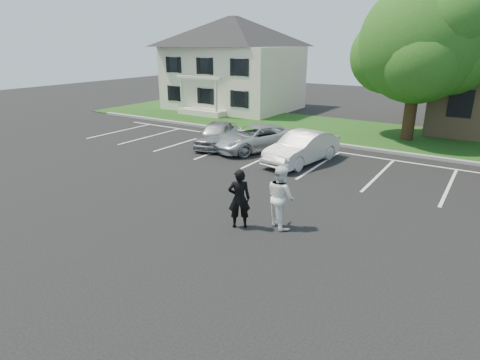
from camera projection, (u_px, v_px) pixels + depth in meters
The scene contains 11 objects.
ground_plane at pixel (223, 225), 12.83m from camera, with size 90.00×90.00×0.00m, color black.
curb at pixel (347, 146), 22.32m from camera, with size 40.00×0.30×0.15m, color gray.
grass_strip at pixel (368, 134), 25.50m from camera, with size 44.00×8.00×0.08m, color #143D16.
stall_lines at pixel (355, 164), 19.21m from camera, with size 34.00×5.36×0.01m.
house at pixel (233, 63), 34.11m from camera, with size 10.30×9.22×7.60m.
tree at pixel (421, 46), 22.21m from camera, with size 7.80×7.20×8.80m.
man_black_suit at pixel (239, 199), 12.44m from camera, with size 0.70×0.46×1.91m, color black.
man_white_shirt at pixel (281, 197), 12.47m from camera, with size 0.98×0.76×2.01m, color white.
car_silver_west at pixel (217, 134), 22.38m from camera, with size 1.63×4.04×1.38m, color #A4A5A9.
car_silver_minivan at pixel (255, 138), 21.56m from camera, with size 2.24×4.86×1.35m, color silver.
car_white_sedan at pixel (302, 148), 19.26m from camera, with size 1.57×4.52×1.49m, color silver.
Camera 1 is at (6.81, -9.48, 5.56)m, focal length 30.00 mm.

